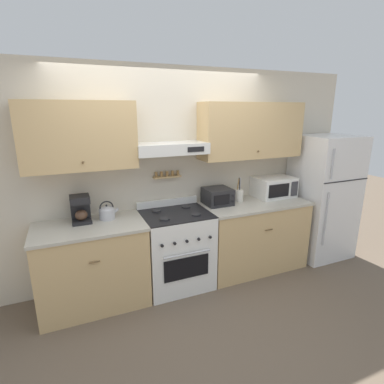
{
  "coord_description": "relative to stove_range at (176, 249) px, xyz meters",
  "views": [
    {
      "loc": [
        -1.1,
        -2.72,
        2.06
      ],
      "look_at": [
        0.18,
        0.28,
        1.16
      ],
      "focal_mm": 28.0,
      "sensor_mm": 36.0,
      "label": 1
    }
  ],
  "objects": [
    {
      "name": "counter_right",
      "position": [
        1.08,
        0.01,
        -0.0
      ],
      "size": [
        1.38,
        0.67,
        0.91
      ],
      "color": "tan",
      "rests_on": "ground_plane"
    },
    {
      "name": "toaster_oven",
      "position": [
        0.6,
        0.12,
        0.55
      ],
      "size": [
        0.32,
        0.33,
        0.2
      ],
      "color": "#232326",
      "rests_on": "counter_right"
    },
    {
      "name": "stove_range",
      "position": [
        0.0,
        0.0,
        0.0
      ],
      "size": [
        0.77,
        0.67,
        1.0
      ],
      "color": "white",
      "rests_on": "ground_plane"
    },
    {
      "name": "coffee_maker",
      "position": [
        -1.01,
        0.15,
        0.6
      ],
      "size": [
        0.2,
        0.22,
        0.29
      ],
      "color": "black",
      "rests_on": "counter_left"
    },
    {
      "name": "tea_kettle",
      "position": [
        -0.75,
        0.13,
        0.53
      ],
      "size": [
        0.22,
        0.17,
        0.2
      ],
      "color": "#B7B7BC",
      "rests_on": "counter_left"
    },
    {
      "name": "counter_left",
      "position": [
        -0.95,
        0.01,
        -0.0
      ],
      "size": [
        1.12,
        0.67,
        0.91
      ],
      "color": "tan",
      "rests_on": "ground_plane"
    },
    {
      "name": "ground_plane",
      "position": [
        0.0,
        -0.34,
        -0.46
      ],
      "size": [
        16.0,
        16.0,
        0.0
      ],
      "primitive_type": "plane",
      "color": "brown"
    },
    {
      "name": "microwave",
      "position": [
        1.47,
        0.14,
        0.59
      ],
      "size": [
        0.53,
        0.41,
        0.27
      ],
      "color": "white",
      "rests_on": "counter_right"
    },
    {
      "name": "wall_back",
      "position": [
        0.06,
        0.29,
        1.0
      ],
      "size": [
        5.2,
        0.46,
        2.55
      ],
      "color": "beige",
      "rests_on": "ground_plane"
    },
    {
      "name": "refrigerator",
      "position": [
        2.21,
        -0.03,
        0.4
      ],
      "size": [
        0.77,
        0.73,
        1.73
      ],
      "color": "white",
      "rests_on": "ground_plane"
    },
    {
      "name": "utensil_crock",
      "position": [
        0.91,
        0.13,
        0.54
      ],
      "size": [
        0.12,
        0.12,
        0.31
      ],
      "color": "silver",
      "rests_on": "counter_right"
    }
  ]
}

